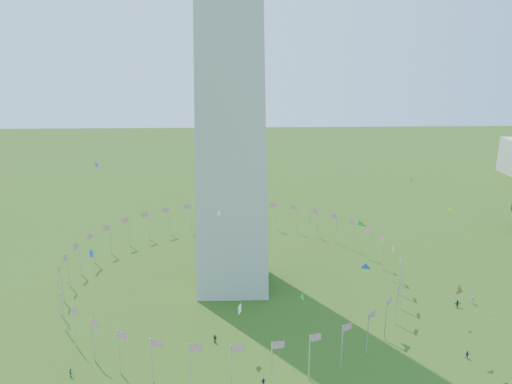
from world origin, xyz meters
TOP-DOWN VIEW (x-y plane):
  - flag_ring at (-0.00, 50.00)m, footprint 80.24×80.24m
  - kites_aloft at (14.94, 24.97)m, footprint 97.48×68.53m

SIDE VIEW (x-z plane):
  - flag_ring at x=0.00m, z-range 0.00..9.00m
  - kites_aloft at x=14.94m, z-range 3.16..35.29m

